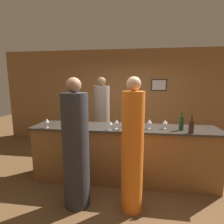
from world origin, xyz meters
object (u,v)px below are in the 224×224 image
wine_bottle_0 (191,126)px  wine_bottle_1 (181,123)px  guest_1 (76,149)px  ice_bucket (135,122)px  bartender (102,122)px  guest_0 (132,150)px

wine_bottle_0 → wine_bottle_1: (-0.11, 0.17, 0.01)m
guest_1 → wine_bottle_0: 1.81m
wine_bottle_1 → wine_bottle_0: bearing=-58.1°
guest_1 → ice_bucket: bearing=44.4°
bartender → wine_bottle_1: bartender is taller
bartender → guest_1: bearing=87.4°
guest_1 → ice_bucket: (0.84, 0.82, 0.24)m
guest_1 → guest_0: bearing=0.3°
wine_bottle_1 → ice_bucket: size_ratio=1.49×
wine_bottle_1 → bartender: bearing=149.3°
guest_0 → guest_1: 0.81m
wine_bottle_0 → guest_0: bearing=-150.7°
guest_1 → ice_bucket: 1.20m
wine_bottle_0 → ice_bucket: size_ratio=1.37×
bartender → wine_bottle_1: bearing=149.3°
wine_bottle_0 → bartender: bearing=146.6°
wine_bottle_0 → ice_bucket: 0.93m
wine_bottle_0 → wine_bottle_1: wine_bottle_1 is taller
bartender → ice_bucket: bearing=134.9°
guest_1 → wine_bottle_0: guest_1 is taller
guest_0 → ice_bucket: guest_0 is taller
bartender → guest_0: bartender is taller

